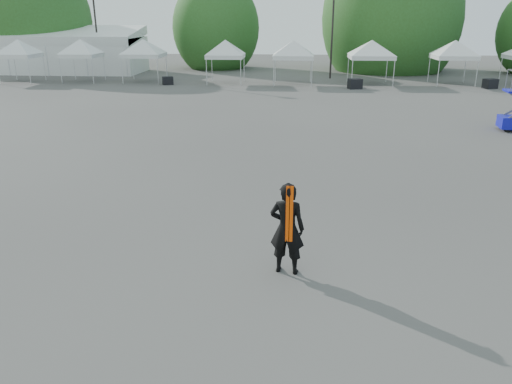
{
  "coord_description": "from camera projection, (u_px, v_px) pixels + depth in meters",
  "views": [
    {
      "loc": [
        -0.11,
        -12.06,
        5.07
      ],
      "look_at": [
        -0.9,
        -1.44,
        1.3
      ],
      "focal_mm": 35.0,
      "sensor_mm": 36.0,
      "label": 1
    }
  ],
  "objects": [
    {
      "name": "tent_f",
      "position": [
        372.0,
        44.0,
        38.2
      ],
      "size": [
        4.66,
        4.66,
        3.88
      ],
      "color": "silver",
      "rests_on": "ground"
    },
    {
      "name": "crate_east",
      "position": [
        490.0,
        84.0,
        36.77
      ],
      "size": [
        1.11,
        1.0,
        0.7
      ],
      "primitive_type": "cube",
      "rotation": [
        0.0,
        0.0,
        0.4
      ],
      "color": "black",
      "rests_on": "ground"
    },
    {
      "name": "tent_b",
      "position": [
        80.0,
        43.0,
        39.73
      ],
      "size": [
        3.93,
        3.93,
        3.88
      ],
      "color": "silver",
      "rests_on": "ground"
    },
    {
      "name": "tent_g",
      "position": [
        456.0,
        44.0,
        38.06
      ],
      "size": [
        4.28,
        4.28,
        3.88
      ],
      "color": "silver",
      "rests_on": "ground"
    },
    {
      "name": "tent_e",
      "position": [
        294.0,
        44.0,
        38.13
      ],
      "size": [
        4.32,
        4.32,
        3.88
      ],
      "color": "silver",
      "rests_on": "ground"
    },
    {
      "name": "tent_d",
      "position": [
        225.0,
        43.0,
        38.75
      ],
      "size": [
        4.02,
        4.02,
        3.88
      ],
      "color": "silver",
      "rests_on": "ground"
    },
    {
      "name": "tree_far_w",
      "position": [
        32.0,
        22.0,
        49.05
      ],
      "size": [
        4.8,
        4.8,
        7.3
      ],
      "color": "#382314",
      "rests_on": "ground"
    },
    {
      "name": "tree_mid_w",
      "position": [
        216.0,
        28.0,
        49.88
      ],
      "size": [
        4.16,
        4.16,
        6.33
      ],
      "color": "#382314",
      "rests_on": "ground"
    },
    {
      "name": "light_pole_east",
      "position": [
        333.0,
        10.0,
        41.06
      ],
      "size": [
        0.6,
        0.25,
        9.8
      ],
      "color": "black",
      "rests_on": "ground"
    },
    {
      "name": "tent_a",
      "position": [
        18.0,
        43.0,
        39.48
      ],
      "size": [
        3.83,
        3.83,
        3.88
      ],
      "color": "silver",
      "rests_on": "ground"
    },
    {
      "name": "light_pole_west",
      "position": [
        94.0,
        8.0,
        44.32
      ],
      "size": [
        0.6,
        0.25,
        10.3
      ],
      "color": "black",
      "rests_on": "ground"
    },
    {
      "name": "tree_mid_e",
      "position": [
        391.0,
        18.0,
        47.44
      ],
      "size": [
        5.12,
        5.12,
        7.79
      ],
      "color": "#382314",
      "rests_on": "ground"
    },
    {
      "name": "ground",
      "position": [
        295.0,
        221.0,
        13.02
      ],
      "size": [
        120.0,
        120.0,
        0.0
      ],
      "primitive_type": "plane",
      "color": "#474442",
      "rests_on": "ground"
    },
    {
      "name": "man",
      "position": [
        287.0,
        228.0,
        10.14
      ],
      "size": [
        0.78,
        0.58,
        1.96
      ],
      "rotation": [
        0.0,
        0.0,
        2.98
      ],
      "color": "black",
      "rests_on": "ground"
    },
    {
      "name": "marquee",
      "position": [
        61.0,
        51.0,
        46.81
      ],
      "size": [
        15.0,
        6.25,
        4.23
      ],
      "color": "white",
      "rests_on": "ground"
    },
    {
      "name": "tent_c",
      "position": [
        143.0,
        43.0,
        39.76
      ],
      "size": [
        4.33,
        4.33,
        3.88
      ],
      "color": "silver",
      "rests_on": "ground"
    },
    {
      "name": "crate_west",
      "position": [
        168.0,
        81.0,
        38.84
      ],
      "size": [
        0.97,
        0.87,
        0.62
      ],
      "primitive_type": "cube",
      "rotation": [
        0.0,
        0.0,
        0.39
      ],
      "color": "black",
      "rests_on": "ground"
    },
    {
      "name": "crate_mid",
      "position": [
        355.0,
        84.0,
        36.59
      ],
      "size": [
        1.09,
        0.94,
        0.73
      ],
      "primitive_type": "cube",
      "rotation": [
        0.0,
        0.0,
        0.26
      ],
      "color": "black",
      "rests_on": "ground"
    }
  ]
}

